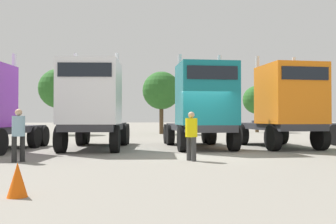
# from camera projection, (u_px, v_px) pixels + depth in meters

# --- Properties ---
(ground) EXTENTS (200.00, 200.00, 0.00)m
(ground) POSITION_uv_depth(u_px,v_px,m) (205.00, 155.00, 13.88)
(ground) COLOR gray
(semi_truck_white) EXTENTS (2.98, 6.48, 4.43)m
(semi_truck_white) POSITION_uv_depth(u_px,v_px,m) (93.00, 104.00, 16.07)
(semi_truck_white) COLOR #333338
(semi_truck_white) RESTS_ON ground
(semi_truck_teal) EXTENTS (2.72, 6.35, 4.38)m
(semi_truck_teal) POSITION_uv_depth(u_px,v_px,m) (202.00, 106.00, 16.52)
(semi_truck_teal) COLOR #333338
(semi_truck_teal) RESTS_ON ground
(semi_truck_orange) EXTENTS (2.91, 6.19, 4.41)m
(semi_truck_orange) POSITION_uv_depth(u_px,v_px,m) (284.00, 105.00, 16.95)
(semi_truck_orange) COLOR #333338
(semi_truck_orange) RESTS_ON ground
(visitor_in_hivis) EXTENTS (0.53, 0.53, 1.63)m
(visitor_in_hivis) POSITION_uv_depth(u_px,v_px,m) (191.00, 132.00, 12.06)
(visitor_in_hivis) COLOR #383838
(visitor_in_hivis) RESTS_ON ground
(visitor_with_camera) EXTENTS (0.57, 0.57, 1.71)m
(visitor_with_camera) POSITION_uv_depth(u_px,v_px,m) (18.00, 131.00, 11.73)
(visitor_with_camera) COLOR black
(visitor_with_camera) RESTS_ON ground
(traffic_cone_near) EXTENTS (0.36, 0.36, 0.62)m
(traffic_cone_near) POSITION_uv_depth(u_px,v_px,m) (17.00, 180.00, 6.53)
(traffic_cone_near) COLOR #F2590C
(traffic_cone_near) RESTS_ON ground
(oak_far_left) EXTENTS (3.41, 3.41, 5.66)m
(oak_far_left) POSITION_uv_depth(u_px,v_px,m) (59.00, 89.00, 31.34)
(oak_far_left) COLOR #4C3823
(oak_far_left) RESTS_ON ground
(oak_far_centre) EXTENTS (3.36, 3.36, 5.54)m
(oak_far_centre) POSITION_uv_depth(u_px,v_px,m) (161.00, 91.00, 32.37)
(oak_far_centre) COLOR #4C3823
(oak_far_centre) RESTS_ON ground
(oak_far_right) EXTENTS (2.80, 2.80, 4.63)m
(oak_far_right) POSITION_uv_depth(u_px,v_px,m) (257.00, 100.00, 36.20)
(oak_far_right) COLOR #4C3823
(oak_far_right) RESTS_ON ground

